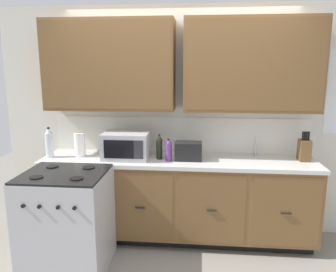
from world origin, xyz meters
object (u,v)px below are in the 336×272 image
object	(u,v)px
microwave	(126,145)
knife_block	(304,150)
bottle_violet	(169,150)
bottle_dark	(159,147)
bottle_clear	(49,143)
stove_range	(67,220)
toaster	(188,151)
paper_towel_roll	(80,145)

from	to	relation	value
microwave	knife_block	size ratio (longest dim) A/B	1.55
microwave	bottle_violet	xyz separation A→B (m)	(0.46, -0.07, -0.02)
knife_block	bottle_dark	size ratio (longest dim) A/B	1.17
bottle_clear	microwave	bearing A→B (deg)	2.68
microwave	knife_block	world-z (taller)	knife_block
bottle_dark	stove_range	bearing A→B (deg)	-143.44
stove_range	toaster	bearing A→B (deg)	27.93
bottle_clear	knife_block	bearing A→B (deg)	2.49
microwave	toaster	size ratio (longest dim) A/B	1.71
microwave	paper_towel_roll	xyz separation A→B (m)	(-0.52, 0.02, -0.01)
toaster	knife_block	world-z (taller)	knife_block
stove_range	toaster	distance (m)	1.37
bottle_dark	bottle_violet	size ratio (longest dim) A/B	1.12
toaster	paper_towel_roll	distance (m)	1.18
knife_block	bottle_clear	size ratio (longest dim) A/B	0.94
stove_range	bottle_clear	world-z (taller)	bottle_clear
paper_towel_roll	bottle_clear	bearing A→B (deg)	-168.48
toaster	bottle_dark	xyz separation A→B (m)	(-0.31, 0.01, 0.03)
microwave	knife_block	distance (m)	1.86
toaster	bottle_violet	world-z (taller)	bottle_violet
toaster	knife_block	distance (m)	1.20
toaster	microwave	bearing A→B (deg)	179.37
knife_block	paper_towel_roll	bearing A→B (deg)	-178.72
bottle_violet	paper_towel_roll	bearing A→B (deg)	174.44
paper_towel_roll	bottle_clear	size ratio (longest dim) A/B	0.79
paper_towel_roll	bottle_dark	size ratio (longest dim) A/B	0.98
stove_range	bottle_violet	bearing A→B (deg)	30.02
stove_range	knife_block	world-z (taller)	knife_block
microwave	knife_block	bearing A→B (deg)	2.41
toaster	knife_block	xyz separation A→B (m)	(1.20, 0.09, 0.02)
microwave	toaster	xyz separation A→B (m)	(0.66, -0.01, -0.04)
paper_towel_roll	bottle_violet	bearing A→B (deg)	-5.56
paper_towel_roll	stove_range	bearing A→B (deg)	-83.69
stove_range	bottle_dark	distance (m)	1.16
toaster	bottle_clear	bearing A→B (deg)	-178.78
knife_block	bottle_dark	world-z (taller)	knife_block
knife_block	bottle_violet	xyz separation A→B (m)	(-1.40, -0.15, 0.00)
stove_range	bottle_dark	xyz separation A→B (m)	(0.81, 0.60, 0.58)
microwave	paper_towel_roll	bearing A→B (deg)	177.27
knife_block	paper_towel_roll	distance (m)	2.38
bottle_clear	stove_range	bearing A→B (deg)	-55.58
bottle_dark	bottle_clear	xyz separation A→B (m)	(-1.19, -0.04, 0.03)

